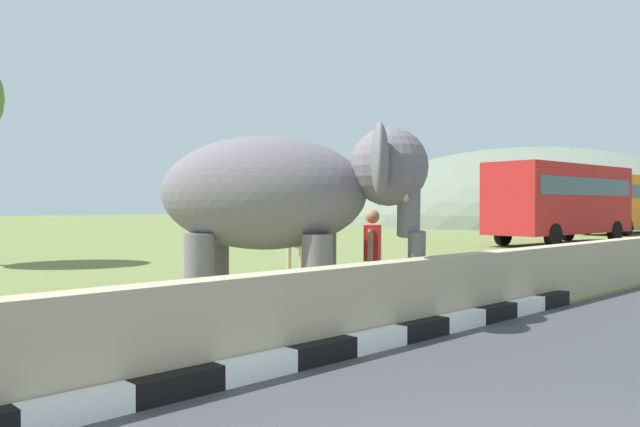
# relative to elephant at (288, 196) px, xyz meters

# --- Properties ---
(striped_curb) EXTENTS (16.20, 0.20, 0.24)m
(striped_curb) POSITION_rel_elephant_xyz_m (-3.66, -2.20, -1.75)
(striped_curb) COLOR white
(striped_curb) RESTS_ON ground_plane
(barrier_parapet) EXTENTS (28.00, 0.36, 1.00)m
(barrier_parapet) POSITION_rel_elephant_xyz_m (-1.31, -1.90, -1.37)
(barrier_parapet) COLOR tan
(barrier_parapet) RESTS_ON ground_plane
(elephant) EXTENTS (3.77, 3.89, 2.87)m
(elephant) POSITION_rel_elephant_xyz_m (0.00, 0.00, 0.00)
(elephant) COLOR slate
(elephant) RESTS_ON ground_plane
(person_handler) EXTENTS (0.59, 0.44, 1.66)m
(person_handler) POSITION_rel_elephant_xyz_m (1.60, -0.28, -0.94)
(person_handler) COLOR navy
(person_handler) RESTS_ON ground_plane
(bus_red) EXTENTS (9.00, 2.90, 3.50)m
(bus_red) POSITION_rel_elephant_xyz_m (21.07, 5.59, 0.21)
(bus_red) COLOR #B21E1E
(bus_red) RESTS_ON ground_plane
(bus_orange) EXTENTS (9.27, 2.95, 3.50)m
(bus_orange) POSITION_rel_elephant_xyz_m (34.02, 7.39, 0.21)
(bus_orange) COLOR orange
(bus_orange) RESTS_ON ground_plane
(cow_near) EXTENTS (1.91, 1.08, 1.23)m
(cow_near) POSITION_rel_elephant_xyz_m (5.15, 5.25, -1.00)
(cow_near) COLOR tan
(cow_near) RESTS_ON ground_plane
(hill_east) EXTENTS (41.80, 33.44, 14.60)m
(hill_east) POSITION_rel_elephant_xyz_m (51.69, 22.47, -1.87)
(hill_east) COLOR slate
(hill_east) RESTS_ON ground_plane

